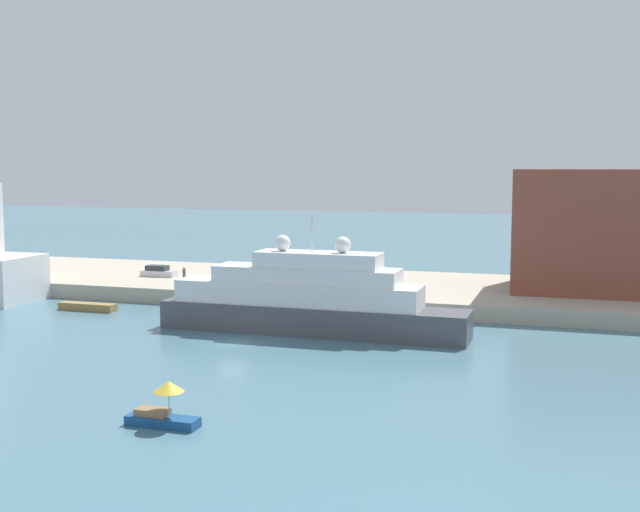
# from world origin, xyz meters

# --- Properties ---
(ground) EXTENTS (400.00, 400.00, 0.00)m
(ground) POSITION_xyz_m (0.00, 0.00, 0.00)
(ground) COLOR slate
(quay_dock) EXTENTS (110.00, 23.98, 1.70)m
(quay_dock) POSITION_xyz_m (0.00, 27.99, 0.85)
(quay_dock) COLOR #ADA38E
(quay_dock) RESTS_ON ground
(large_yacht) EXTENTS (28.87, 4.73, 10.90)m
(large_yacht) POSITION_xyz_m (4.73, 6.45, 3.04)
(large_yacht) COLOR #4C4C51
(large_yacht) RESTS_ON ground
(small_motorboat) EXTENTS (4.44, 1.81, 2.77)m
(small_motorboat) POSITION_xyz_m (5.18, -21.58, 1.06)
(small_motorboat) COLOR navy
(small_motorboat) RESTS_ON ground
(work_barge) EXTENTS (6.45, 1.43, 0.81)m
(work_barge) POSITION_xyz_m (-21.31, 10.10, 0.41)
(work_barge) COLOR olive
(work_barge) RESTS_ON ground
(harbor_building) EXTENTS (21.45, 13.58, 13.32)m
(harbor_building) POSITION_xyz_m (32.34, 30.12, 8.36)
(harbor_building) COLOR brown
(harbor_building) RESTS_ON quay_dock
(parked_car) EXTENTS (4.45, 1.62, 1.36)m
(parked_car) POSITION_xyz_m (-21.30, 25.39, 2.28)
(parked_car) COLOR silver
(parked_car) RESTS_ON quay_dock
(person_figure) EXTENTS (0.36, 0.36, 1.79)m
(person_figure) POSITION_xyz_m (-15.98, 22.00, 2.53)
(person_figure) COLOR #4C4C4C
(person_figure) RESTS_ON quay_dock
(mooring_bollard) EXTENTS (0.44, 0.44, 0.88)m
(mooring_bollard) POSITION_xyz_m (1.03, 17.40, 2.14)
(mooring_bollard) COLOR black
(mooring_bollard) RESTS_ON quay_dock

